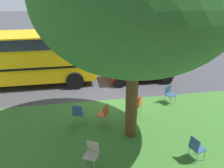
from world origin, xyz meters
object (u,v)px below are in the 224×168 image
at_px(chair_2, 104,113).
at_px(chair_3, 138,104).
at_px(chair_4, 196,147).
at_px(chair_5, 78,113).
at_px(chair_1, 170,93).
at_px(chair_0, 92,152).
at_px(parked_car, 140,67).

xyz_separation_m(chair_2, chair_3, (-1.58, -0.52, 0.00)).
bearing_deg(chair_4, chair_2, -44.49).
bearing_deg(chair_3, chair_2, 18.23).
relative_size(chair_3, chair_5, 1.00).
height_order(chair_3, chair_5, same).
distance_m(chair_3, chair_5, 2.63).
bearing_deg(chair_1, chair_4, 79.77).
height_order(chair_1, chair_3, same).
height_order(chair_1, chair_2, same).
bearing_deg(chair_3, chair_0, 51.25).
relative_size(chair_0, chair_2, 1.00).
relative_size(chair_1, chair_4, 1.00).
distance_m(chair_3, parked_car, 4.01).
bearing_deg(chair_5, chair_3, -173.19).
bearing_deg(chair_5, parked_car, -132.87).
distance_m(chair_0, chair_4, 3.40).
xyz_separation_m(chair_2, parked_car, (-2.79, -4.33, 0.32)).
xyz_separation_m(chair_4, chair_5, (3.72, -2.84, 0.00)).
height_order(chair_4, parked_car, parked_car).
bearing_deg(chair_4, chair_5, -37.39).
bearing_deg(parked_car, chair_2, 57.20).
relative_size(chair_2, chair_5, 1.00).
bearing_deg(chair_2, chair_0, 73.16).
distance_m(chair_5, parked_car, 5.63).
distance_m(chair_1, chair_2, 3.64).
distance_m(chair_1, chair_4, 4.02).
height_order(chair_3, chair_4, same).
relative_size(chair_1, parked_car, 0.24).
xyz_separation_m(chair_4, parked_car, (-0.11, -6.96, 0.32)).
distance_m(chair_2, chair_3, 1.66).
bearing_deg(chair_4, chair_1, -100.23).
height_order(chair_3, parked_car, parked_car).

